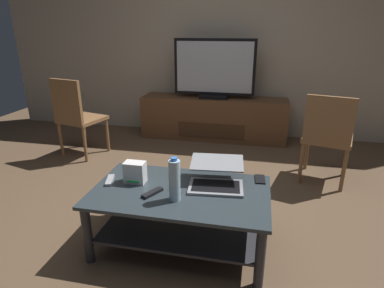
{
  "coord_description": "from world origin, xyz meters",
  "views": [
    {
      "loc": [
        0.51,
        -2.19,
        1.46
      ],
      "look_at": [
        0.02,
        0.16,
        0.58
      ],
      "focal_mm": 29.86,
      "sensor_mm": 36.0,
      "label": 1
    }
  ],
  "objects_px": {
    "dining_chair": "(327,135)",
    "tv_remote": "(152,193)",
    "router_box": "(135,172)",
    "media_cabinet": "(213,118)",
    "cell_phone": "(260,179)",
    "television": "(214,70)",
    "water_bottle_near": "(174,180)",
    "coffee_table": "(181,207)",
    "side_chair": "(76,114)",
    "soundbar_remote": "(110,180)",
    "laptop": "(216,177)"
  },
  "relations": [
    {
      "from": "laptop",
      "to": "router_box",
      "type": "bearing_deg",
      "value": -172.18
    },
    {
      "from": "coffee_table",
      "to": "laptop",
      "type": "xyz_separation_m",
      "value": [
        0.22,
        0.13,
        0.19
      ]
    },
    {
      "from": "side_chair",
      "to": "router_box",
      "type": "relative_size",
      "value": 6.14
    },
    {
      "from": "side_chair",
      "to": "tv_remote",
      "type": "bearing_deg",
      "value": -45.92
    },
    {
      "from": "cell_phone",
      "to": "water_bottle_near",
      "type": "bearing_deg",
      "value": -146.64
    },
    {
      "from": "media_cabinet",
      "to": "cell_phone",
      "type": "bearing_deg",
      "value": -72.93
    },
    {
      "from": "cell_phone",
      "to": "tv_remote",
      "type": "relative_size",
      "value": 0.88
    },
    {
      "from": "media_cabinet",
      "to": "dining_chair",
      "type": "bearing_deg",
      "value": -42.18
    },
    {
      "from": "router_box",
      "to": "laptop",
      "type": "bearing_deg",
      "value": 7.82
    },
    {
      "from": "dining_chair",
      "to": "side_chair",
      "type": "height_order",
      "value": "side_chair"
    },
    {
      "from": "dining_chair",
      "to": "router_box",
      "type": "relative_size",
      "value": 5.88
    },
    {
      "from": "coffee_table",
      "to": "side_chair",
      "type": "xyz_separation_m",
      "value": [
        -1.58,
        1.37,
        0.22
      ]
    },
    {
      "from": "router_box",
      "to": "soundbar_remote",
      "type": "relative_size",
      "value": 0.95
    },
    {
      "from": "media_cabinet",
      "to": "cell_phone",
      "type": "distance_m",
      "value": 2.19
    },
    {
      "from": "router_box",
      "to": "cell_phone",
      "type": "distance_m",
      "value": 0.89
    },
    {
      "from": "coffee_table",
      "to": "dining_chair",
      "type": "relative_size",
      "value": 1.33
    },
    {
      "from": "media_cabinet",
      "to": "side_chair",
      "type": "bearing_deg",
      "value": -145.85
    },
    {
      "from": "television",
      "to": "router_box",
      "type": "bearing_deg",
      "value": -95.52
    },
    {
      "from": "coffee_table",
      "to": "soundbar_remote",
      "type": "distance_m",
      "value": 0.54
    },
    {
      "from": "coffee_table",
      "to": "cell_phone",
      "type": "xyz_separation_m",
      "value": [
        0.52,
        0.27,
        0.14
      ]
    },
    {
      "from": "side_chair",
      "to": "water_bottle_near",
      "type": "bearing_deg",
      "value": -43.53
    },
    {
      "from": "media_cabinet",
      "to": "laptop",
      "type": "distance_m",
      "value": 2.26
    },
    {
      "from": "television",
      "to": "water_bottle_near",
      "type": "distance_m",
      "value": 2.49
    },
    {
      "from": "dining_chair",
      "to": "tv_remote",
      "type": "relative_size",
      "value": 5.57
    },
    {
      "from": "water_bottle_near",
      "to": "media_cabinet",
      "type": "bearing_deg",
      "value": 92.64
    },
    {
      "from": "side_chair",
      "to": "water_bottle_near",
      "type": "distance_m",
      "value": 2.17
    },
    {
      "from": "coffee_table",
      "to": "dining_chair",
      "type": "xyz_separation_m",
      "value": [
        1.13,
        1.22,
        0.21
      ]
    },
    {
      "from": "dining_chair",
      "to": "tv_remote",
      "type": "distance_m",
      "value": 1.85
    },
    {
      "from": "coffee_table",
      "to": "water_bottle_near",
      "type": "distance_m",
      "value": 0.3
    },
    {
      "from": "dining_chair",
      "to": "cell_phone",
      "type": "bearing_deg",
      "value": -122.75
    },
    {
      "from": "media_cabinet",
      "to": "tv_remote",
      "type": "distance_m",
      "value": 2.45
    },
    {
      "from": "side_chair",
      "to": "tv_remote",
      "type": "xyz_separation_m",
      "value": [
        1.41,
        -1.46,
        -0.07
      ]
    },
    {
      "from": "coffee_table",
      "to": "tv_remote",
      "type": "height_order",
      "value": "tv_remote"
    },
    {
      "from": "dining_chair",
      "to": "tv_remote",
      "type": "height_order",
      "value": "dining_chair"
    },
    {
      "from": "coffee_table",
      "to": "television",
      "type": "relative_size",
      "value": 1.12
    },
    {
      "from": "router_box",
      "to": "water_bottle_near",
      "type": "height_order",
      "value": "water_bottle_near"
    },
    {
      "from": "router_box",
      "to": "tv_remote",
      "type": "distance_m",
      "value": 0.23
    },
    {
      "from": "television",
      "to": "water_bottle_near",
      "type": "height_order",
      "value": "television"
    },
    {
      "from": "media_cabinet",
      "to": "television",
      "type": "bearing_deg",
      "value": -90.0
    },
    {
      "from": "media_cabinet",
      "to": "tv_remote",
      "type": "relative_size",
      "value": 12.21
    },
    {
      "from": "water_bottle_near",
      "to": "cell_phone",
      "type": "distance_m",
      "value": 0.67
    },
    {
      "from": "television",
      "to": "side_chair",
      "type": "distance_m",
      "value": 1.8
    },
    {
      "from": "cell_phone",
      "to": "media_cabinet",
      "type": "bearing_deg",
      "value": 103.34
    },
    {
      "from": "coffee_table",
      "to": "router_box",
      "type": "distance_m",
      "value": 0.4
    },
    {
      "from": "water_bottle_near",
      "to": "laptop",
      "type": "bearing_deg",
      "value": 48.39
    },
    {
      "from": "laptop",
      "to": "water_bottle_near",
      "type": "height_order",
      "value": "water_bottle_near"
    },
    {
      "from": "coffee_table",
      "to": "dining_chair",
      "type": "height_order",
      "value": "dining_chair"
    },
    {
      "from": "coffee_table",
      "to": "water_bottle_near",
      "type": "relative_size",
      "value": 4.1
    },
    {
      "from": "side_chair",
      "to": "water_bottle_near",
      "type": "relative_size",
      "value": 3.22
    },
    {
      "from": "soundbar_remote",
      "to": "laptop",
      "type": "bearing_deg",
      "value": -7.95
    }
  ]
}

